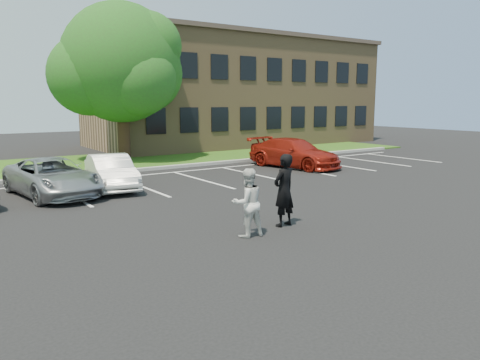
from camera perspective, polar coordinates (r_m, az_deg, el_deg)
name	(u,v)px	position (r m, az deg, el deg)	size (l,w,h in m)	color
ground_plane	(261,232)	(12.48, 2.63, -6.30)	(90.00, 90.00, 0.00)	black
curb	(108,172)	(22.98, -15.78, 0.90)	(40.00, 0.30, 0.15)	gray
grass_strip	(83,164)	(26.77, -18.58, 1.88)	(44.00, 8.00, 0.08)	#245114
stall_lines	(163,180)	(20.71, -9.36, 0.01)	(34.00, 5.36, 0.01)	white
office_building	(235,91)	(38.05, -0.63, 10.75)	(22.40, 10.40, 8.30)	olive
tree	(122,66)	(27.72, -14.21, 13.34)	(7.80, 7.20, 8.80)	black
man_black_suit	(284,190)	(12.86, 5.38, -1.26)	(0.73, 0.48, 2.01)	black
man_white_shirt	(247,203)	(11.84, 0.92, -2.79)	(0.85, 0.67, 1.76)	silver
car_silver_minivan	(53,177)	(18.28, -21.88, 0.32)	(2.27, 4.93, 1.37)	#A6A8AD
car_white_sedan	(111,172)	(18.94, -15.43, 0.93)	(1.42, 4.08, 1.34)	white
car_red_compact	(294,153)	(24.44, 6.62, 3.29)	(2.10, 5.15, 1.50)	maroon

